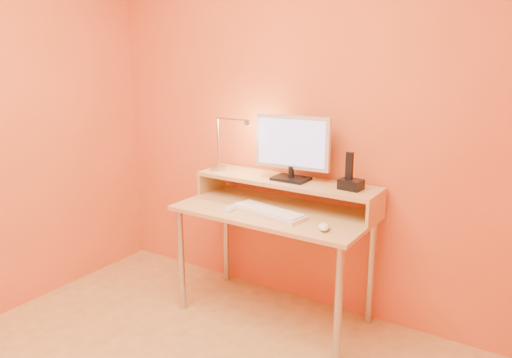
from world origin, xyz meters
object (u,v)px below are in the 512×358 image
Objects in this scene: phone_dock at (351,184)px; mouse at (324,227)px; lamp_base at (219,168)px; keyboard at (269,212)px; remote_control at (234,207)px; monitor_panel at (292,142)px.

phone_dock is 0.35m from mouse.
mouse is at bearing -16.71° from lamp_base.
keyboard is 2.49× the size of remote_control.
lamp_base is 0.77× the size of phone_dock.
monitor_panel is at bearing 42.92° from remote_control.
monitor_panel is 4.47× the size of mouse.
monitor_panel is 0.62m from mouse.
monitor_panel is 0.59m from lamp_base.
monitor_panel reaches higher than mouse.
monitor_panel is 0.54m from remote_control.
lamp_base reaches higher than keyboard.
mouse is (0.39, -0.06, 0.01)m from keyboard.
phone_dock is at bearing -6.85° from monitor_panel.
monitor_panel reaches higher than lamp_base.
remote_control is (-0.25, -0.28, -0.39)m from monitor_panel.
lamp_base is at bearing 178.81° from monitor_panel.
lamp_base is 0.59m from keyboard.
monitor_panel is 3.72× the size of phone_dock.
lamp_base is 0.21× the size of keyboard.
phone_dock is at bearing 61.97° from mouse.
keyboard reaches higher than remote_control.
phone_dock is at bearing 1.83° from lamp_base.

